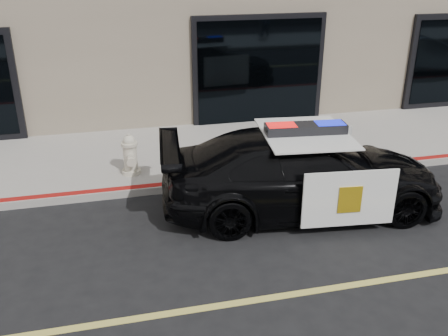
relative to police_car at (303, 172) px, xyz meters
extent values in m
cube|color=gray|center=(1.59, 2.95, -0.65)|extent=(60.00, 3.50, 0.15)
imported|color=black|center=(0.00, 0.00, -0.01)|extent=(3.04, 5.39, 1.44)
cube|color=white|center=(0.37, -1.08, -0.03)|extent=(1.54, 0.19, 0.96)
cube|color=white|center=(0.58, 0.98, -0.03)|extent=(1.54, 0.19, 0.96)
cube|color=white|center=(0.00, 0.00, 0.73)|extent=(1.62, 1.87, 0.02)
cube|color=gold|center=(0.37, -1.11, -0.03)|extent=(0.38, 0.05, 0.46)
cube|color=black|center=(0.00, 0.00, 0.81)|extent=(1.41, 0.50, 0.17)
cube|color=red|center=(-0.42, 0.04, 0.82)|extent=(0.51, 0.36, 0.16)
cube|color=#0C19CC|center=(0.42, -0.04, 0.82)|extent=(0.51, 0.36, 0.16)
cylinder|color=beige|center=(-2.90, 1.95, -0.54)|extent=(0.38, 0.38, 0.08)
cylinder|color=beige|center=(-2.90, 1.95, -0.23)|extent=(0.28, 0.28, 0.53)
cylinder|color=beige|center=(-2.90, 1.95, 0.06)|extent=(0.33, 0.33, 0.06)
sphere|color=beige|center=(-2.90, 1.95, 0.12)|extent=(0.24, 0.24, 0.24)
cylinder|color=beige|center=(-2.90, 1.95, 0.23)|extent=(0.07, 0.07, 0.07)
cylinder|color=beige|center=(-2.90, 2.13, -0.16)|extent=(0.14, 0.13, 0.14)
cylinder|color=beige|center=(-2.90, 1.77, -0.16)|extent=(0.14, 0.13, 0.14)
cylinder|color=beige|center=(-2.90, 1.74, -0.23)|extent=(0.18, 0.15, 0.18)
camera|label=1|loc=(-3.20, -7.48, 3.63)|focal=40.00mm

